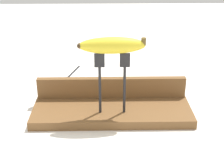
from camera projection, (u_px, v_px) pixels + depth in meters
The scene contains 6 objects.
ground_plane at pixel (112, 116), 0.92m from camera, with size 3.00×3.00×0.00m, color silver.
wooden_board at pixel (112, 112), 0.91m from camera, with size 0.43×0.15×0.02m, color brown.
board_backstop at pixel (112, 88), 0.95m from camera, with size 0.42×0.02×0.06m, color brown.
fork_stand_center at pixel (112, 78), 0.85m from camera, with size 0.09×0.01×0.17m.
banana_raised_center at pixel (112, 45), 0.81m from camera, with size 0.17×0.04×0.04m.
fork_fallen_near at pixel (68, 77), 1.15m from camera, with size 0.07×0.17×0.01m.
Camera 1 is at (-0.02, -0.79, 0.47)m, focal length 53.35 mm.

